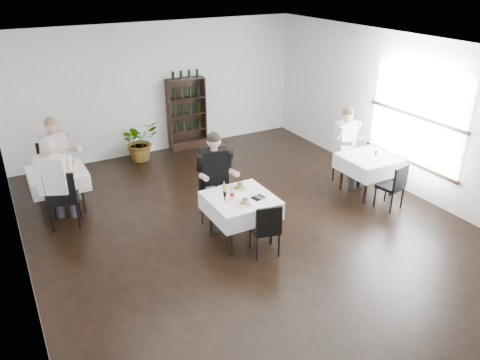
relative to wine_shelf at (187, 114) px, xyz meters
name	(u,v)px	position (x,y,z in m)	size (l,w,h in m)	color
room_shell	(257,151)	(-0.60, -4.31, 0.65)	(9.00, 9.00, 9.00)	black
window_right	(416,118)	(2.88, -4.31, 0.65)	(0.06, 2.30, 1.85)	white
wine_shelf	(187,114)	(0.00, 0.00, 0.00)	(0.90, 0.28, 1.75)	black
main_table	(240,205)	(-0.90, -4.31, -0.23)	(1.03, 1.03, 0.77)	black
left_table	(58,178)	(-3.30, -1.81, -0.23)	(0.98, 0.98, 0.77)	black
right_table	(368,164)	(2.10, -4.01, -0.23)	(0.98, 0.98, 0.77)	black
potted_tree	(140,141)	(-1.27, -0.21, -0.38)	(0.83, 0.72, 0.93)	#285E20
main_chair_far	(213,197)	(-1.06, -3.63, -0.35)	(0.47, 0.48, 0.88)	black
main_chair_near	(266,227)	(-0.78, -4.93, -0.34)	(0.49, 0.49, 0.89)	black
left_chair_far	(51,166)	(-3.30, -1.05, -0.26)	(0.55, 0.55, 1.02)	black
left_chair_near	(62,196)	(-3.35, -2.54, -0.24)	(0.58, 0.59, 1.06)	black
right_chair_far	(346,157)	(2.05, -3.42, -0.28)	(0.56, 0.56, 0.99)	black
right_chair_near	(394,184)	(2.06, -4.75, -0.34)	(0.48, 0.48, 0.88)	black
diner_main	(216,172)	(-1.00, -3.62, 0.11)	(0.67, 0.69, 1.64)	#3E3E46
diner_left_far	(58,152)	(-3.17, -1.32, 0.09)	(0.70, 0.75, 1.61)	#3E3E46
diner_left_near	(55,176)	(-3.41, -2.48, 0.12)	(0.74, 0.78, 1.66)	#3E3E46
diner_right_far	(348,140)	(2.07, -3.42, 0.08)	(0.64, 0.65, 1.60)	#3E3E46
plate_far	(239,187)	(-0.77, -4.03, -0.06)	(0.32, 0.32, 0.09)	white
plate_near	(245,202)	(-0.95, -4.54, -0.06)	(0.32, 0.32, 0.08)	white
pilsner_dark	(225,198)	(-1.22, -4.40, 0.03)	(0.06, 0.06, 0.26)	black
pilsner_lager	(224,191)	(-1.12, -4.19, 0.03)	(0.06, 0.06, 0.26)	#B37B2D
coke_bottle	(232,193)	(-1.06, -4.32, 0.04)	(0.07, 0.07, 0.28)	silver
napkin_cutlery	(258,197)	(-0.67, -4.48, -0.07)	(0.24, 0.22, 0.02)	black
pepper_mill	(376,152)	(2.28, -4.00, -0.03)	(0.04, 0.04, 0.10)	black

